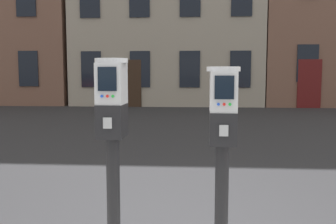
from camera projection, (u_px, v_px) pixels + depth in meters
parking_meter_near_kerb at (112, 128)px, 2.50m from camera, size 0.22×0.25×1.47m
parking_meter_twin_adjacent at (223, 134)px, 2.46m from camera, size 0.22×0.25×1.41m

